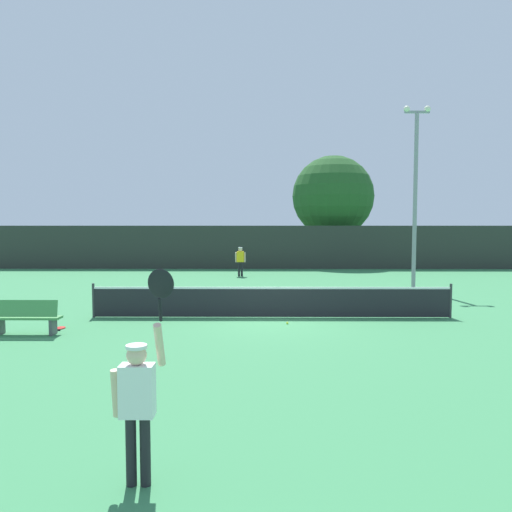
{
  "coord_description": "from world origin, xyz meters",
  "views": [
    {
      "loc": [
        -0.38,
        -15.14,
        2.96
      ],
      "look_at": [
        -0.52,
        5.38,
        1.56
      ],
      "focal_mm": 34.41,
      "sensor_mm": 36.0,
      "label": 1
    }
  ],
  "objects_px": {
    "tennis_ball": "(287,323)",
    "parked_car_mid": "(297,252)",
    "player_serving": "(138,393)",
    "player_receiving": "(240,259)",
    "courtside_bench": "(25,317)",
    "parked_car_near": "(223,252)",
    "light_pole": "(415,186)",
    "large_tree": "(333,197)",
    "parked_car_far": "(346,250)",
    "spare_racket": "(60,328)"
  },
  "relations": [
    {
      "from": "light_pole",
      "to": "parked_car_near",
      "type": "xyz_separation_m",
      "value": [
        -9.6,
        14.47,
        -3.82
      ]
    },
    {
      "from": "player_serving",
      "to": "spare_racket",
      "type": "height_order",
      "value": "player_serving"
    },
    {
      "from": "spare_racket",
      "to": "parked_car_far",
      "type": "distance_m",
      "value": 28.53
    },
    {
      "from": "player_serving",
      "to": "player_receiving",
      "type": "xyz_separation_m",
      "value": [
        0.3,
        21.54,
        -0.09
      ]
    },
    {
      "from": "player_serving",
      "to": "light_pole",
      "type": "relative_size",
      "value": 0.3
    },
    {
      "from": "spare_racket",
      "to": "light_pole",
      "type": "xyz_separation_m",
      "value": [
        12.5,
        8.42,
        4.58
      ]
    },
    {
      "from": "player_receiving",
      "to": "parked_car_mid",
      "type": "height_order",
      "value": "parked_car_mid"
    },
    {
      "from": "light_pole",
      "to": "parked_car_far",
      "type": "distance_m",
      "value": 17.62
    },
    {
      "from": "spare_racket",
      "to": "parked_car_mid",
      "type": "xyz_separation_m",
      "value": [
        8.42,
        23.24,
        0.76
      ]
    },
    {
      "from": "spare_racket",
      "to": "courtside_bench",
      "type": "distance_m",
      "value": 1.07
    },
    {
      "from": "player_receiving",
      "to": "light_pole",
      "type": "height_order",
      "value": "light_pole"
    },
    {
      "from": "light_pole",
      "to": "large_tree",
      "type": "xyz_separation_m",
      "value": [
        -1.76,
        12.66,
        0.18
      ]
    },
    {
      "from": "player_receiving",
      "to": "courtside_bench",
      "type": "height_order",
      "value": "player_receiving"
    },
    {
      "from": "courtside_bench",
      "to": "parked_car_mid",
      "type": "bearing_deg",
      "value": 69.46
    },
    {
      "from": "courtside_bench",
      "to": "parked_car_far",
      "type": "relative_size",
      "value": 0.42
    },
    {
      "from": "large_tree",
      "to": "parked_car_far",
      "type": "distance_m",
      "value": 6.31
    },
    {
      "from": "tennis_ball",
      "to": "parked_car_near",
      "type": "bearing_deg",
      "value": 98.96
    },
    {
      "from": "spare_racket",
      "to": "parked_car_far",
      "type": "bearing_deg",
      "value": 63.91
    },
    {
      "from": "player_receiving",
      "to": "large_tree",
      "type": "height_order",
      "value": "large_tree"
    },
    {
      "from": "courtside_bench",
      "to": "parked_car_far",
      "type": "xyz_separation_m",
      "value": [
        13.12,
        26.39,
        0.3
      ]
    },
    {
      "from": "large_tree",
      "to": "parked_car_far",
      "type": "bearing_deg",
      "value": 68.34
    },
    {
      "from": "player_receiving",
      "to": "tennis_ball",
      "type": "distance_m",
      "value": 12.92
    },
    {
      "from": "light_pole",
      "to": "parked_car_near",
      "type": "relative_size",
      "value": 1.83
    },
    {
      "from": "courtside_bench",
      "to": "light_pole",
      "type": "relative_size",
      "value": 0.22
    },
    {
      "from": "courtside_bench",
      "to": "large_tree",
      "type": "relative_size",
      "value": 0.24
    },
    {
      "from": "player_receiving",
      "to": "parked_car_far",
      "type": "bearing_deg",
      "value": -123.25
    },
    {
      "from": "tennis_ball",
      "to": "spare_racket",
      "type": "xyz_separation_m",
      "value": [
        -6.41,
        -0.66,
        -0.01
      ]
    },
    {
      "from": "parked_car_far",
      "to": "player_serving",
      "type": "bearing_deg",
      "value": -107.08
    },
    {
      "from": "player_serving",
      "to": "parked_car_far",
      "type": "xyz_separation_m",
      "value": [
        8.31,
        33.75,
        -0.29
      ]
    },
    {
      "from": "player_receiving",
      "to": "courtside_bench",
      "type": "xyz_separation_m",
      "value": [
        -5.11,
        -14.19,
        -0.5
      ]
    },
    {
      "from": "tennis_ball",
      "to": "large_tree",
      "type": "distance_m",
      "value": 21.41
    },
    {
      "from": "player_receiving",
      "to": "light_pole",
      "type": "distance_m",
      "value": 10.07
    },
    {
      "from": "courtside_bench",
      "to": "parked_car_near",
      "type": "xyz_separation_m",
      "value": [
        3.48,
        23.66,
        0.3
      ]
    },
    {
      "from": "tennis_ball",
      "to": "parked_car_mid",
      "type": "relative_size",
      "value": 0.02
    },
    {
      "from": "player_receiving",
      "to": "parked_car_far",
      "type": "distance_m",
      "value": 14.6
    },
    {
      "from": "player_serving",
      "to": "tennis_ball",
      "type": "bearing_deg",
      "value": 76.14
    },
    {
      "from": "large_tree",
      "to": "parked_car_far",
      "type": "relative_size",
      "value": 1.78
    },
    {
      "from": "tennis_ball",
      "to": "light_pole",
      "type": "bearing_deg",
      "value": 51.84
    },
    {
      "from": "player_serving",
      "to": "parked_car_mid",
      "type": "xyz_separation_m",
      "value": [
        4.19,
        31.37,
        -0.29
      ]
    },
    {
      "from": "light_pole",
      "to": "parked_car_mid",
      "type": "xyz_separation_m",
      "value": [
        -4.08,
        14.82,
        -3.82
      ]
    },
    {
      "from": "parked_car_far",
      "to": "parked_car_near",
      "type": "bearing_deg",
      "value": -167.44
    },
    {
      "from": "tennis_ball",
      "to": "large_tree",
      "type": "bearing_deg",
      "value": 78.01
    },
    {
      "from": "player_serving",
      "to": "parked_car_near",
      "type": "bearing_deg",
      "value": 92.46
    },
    {
      "from": "tennis_ball",
      "to": "player_receiving",
      "type": "bearing_deg",
      "value": 98.33
    },
    {
      "from": "spare_racket",
      "to": "parked_car_mid",
      "type": "distance_m",
      "value": 24.73
    },
    {
      "from": "spare_racket",
      "to": "large_tree",
      "type": "bearing_deg",
      "value": 62.99
    },
    {
      "from": "parked_car_near",
      "to": "parked_car_mid",
      "type": "height_order",
      "value": "same"
    },
    {
      "from": "courtside_bench",
      "to": "parked_car_mid",
      "type": "height_order",
      "value": "parked_car_mid"
    },
    {
      "from": "light_pole",
      "to": "parked_car_mid",
      "type": "height_order",
      "value": "light_pole"
    },
    {
      "from": "light_pole",
      "to": "parked_car_far",
      "type": "xyz_separation_m",
      "value": [
        0.04,
        17.2,
        -3.82
      ]
    }
  ]
}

